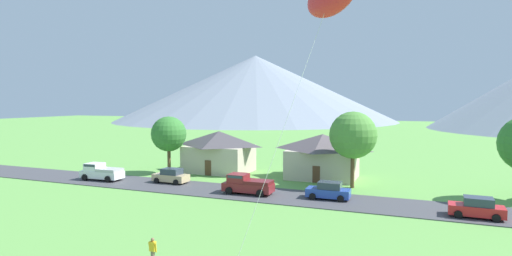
{
  "coord_description": "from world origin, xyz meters",
  "views": [
    {
      "loc": [
        10.11,
        -8.05,
        9.65
      ],
      "look_at": [
        0.12,
        16.95,
        7.86
      ],
      "focal_mm": 28.69,
      "sensor_mm": 36.0,
      "label": 1
    }
  ],
  "objects_px": {
    "house_left_center": "(219,151)",
    "pickup_truck_maroon_east_side": "(247,184)",
    "tree_left_of_center": "(169,134)",
    "parked_car_red_mid_west": "(477,208)",
    "pickup_truck_white_west_side": "(101,172)",
    "parked_car_blue_west_end": "(329,191)",
    "parked_car_tan_mid_east": "(171,176)",
    "house_leftmost": "(322,155)",
    "tree_right_of_center": "(353,135)",
    "watcher_person": "(153,251)"
  },
  "relations": [
    {
      "from": "pickup_truck_white_west_side",
      "to": "parked_car_red_mid_west",
      "type": "bearing_deg",
      "value": -1.64
    },
    {
      "from": "pickup_truck_white_west_side",
      "to": "house_left_center",
      "type": "bearing_deg",
      "value": 45.77
    },
    {
      "from": "tree_right_of_center",
      "to": "parked_car_tan_mid_east",
      "type": "height_order",
      "value": "tree_right_of_center"
    },
    {
      "from": "tree_right_of_center",
      "to": "house_leftmost",
      "type": "bearing_deg",
      "value": 134.49
    },
    {
      "from": "pickup_truck_maroon_east_side",
      "to": "watcher_person",
      "type": "height_order",
      "value": "pickup_truck_maroon_east_side"
    },
    {
      "from": "parked_car_tan_mid_east",
      "to": "pickup_truck_white_west_side",
      "type": "distance_m",
      "value": 9.04
    },
    {
      "from": "parked_car_red_mid_west",
      "to": "tree_left_of_center",
      "type": "bearing_deg",
      "value": 166.92
    },
    {
      "from": "tree_left_of_center",
      "to": "pickup_truck_white_west_side",
      "type": "distance_m",
      "value": 9.62
    },
    {
      "from": "tree_left_of_center",
      "to": "parked_car_red_mid_west",
      "type": "xyz_separation_m",
      "value": [
        35.24,
        -8.19,
        -4.4
      ]
    },
    {
      "from": "tree_left_of_center",
      "to": "parked_car_red_mid_west",
      "type": "height_order",
      "value": "tree_left_of_center"
    },
    {
      "from": "house_left_center",
      "to": "pickup_truck_white_west_side",
      "type": "xyz_separation_m",
      "value": [
        -10.52,
        -10.81,
        -1.81
      ]
    },
    {
      "from": "tree_left_of_center",
      "to": "pickup_truck_maroon_east_side",
      "type": "xyz_separation_m",
      "value": [
        14.28,
        -7.21,
        -4.21
      ]
    },
    {
      "from": "parked_car_blue_west_end",
      "to": "watcher_person",
      "type": "bearing_deg",
      "value": -107.48
    },
    {
      "from": "house_leftmost",
      "to": "pickup_truck_white_west_side",
      "type": "xyz_separation_m",
      "value": [
        -24.6,
        -11.51,
        -1.8
      ]
    },
    {
      "from": "pickup_truck_white_west_side",
      "to": "pickup_truck_maroon_east_side",
      "type": "height_order",
      "value": "same"
    },
    {
      "from": "tree_left_of_center",
      "to": "parked_car_blue_west_end",
      "type": "xyz_separation_m",
      "value": [
        22.61,
        -6.37,
        -4.4
      ]
    },
    {
      "from": "pickup_truck_maroon_east_side",
      "to": "parked_car_tan_mid_east",
      "type": "bearing_deg",
      "value": 170.02
    },
    {
      "from": "house_leftmost",
      "to": "parked_car_tan_mid_east",
      "type": "bearing_deg",
      "value": -147.91
    },
    {
      "from": "house_leftmost",
      "to": "parked_car_red_mid_west",
      "type": "xyz_separation_m",
      "value": [
        15.67,
        -12.66,
        -1.99
      ]
    },
    {
      "from": "house_left_center",
      "to": "parked_car_red_mid_west",
      "type": "relative_size",
      "value": 2.13
    },
    {
      "from": "parked_car_red_mid_west",
      "to": "pickup_truck_white_west_side",
      "type": "relative_size",
      "value": 0.81
    },
    {
      "from": "parked_car_red_mid_west",
      "to": "watcher_person",
      "type": "bearing_deg",
      "value": -136.36
    },
    {
      "from": "house_leftmost",
      "to": "pickup_truck_maroon_east_side",
      "type": "relative_size",
      "value": 1.7
    },
    {
      "from": "tree_right_of_center",
      "to": "house_left_center",
      "type": "bearing_deg",
      "value": 168.52
    },
    {
      "from": "pickup_truck_white_west_side",
      "to": "watcher_person",
      "type": "bearing_deg",
      "value": -41.82
    },
    {
      "from": "house_leftmost",
      "to": "parked_car_blue_west_end",
      "type": "relative_size",
      "value": 2.09
    },
    {
      "from": "parked_car_red_mid_west",
      "to": "watcher_person",
      "type": "xyz_separation_m",
      "value": [
        -18.86,
        -17.99,
        0.01
      ]
    },
    {
      "from": "house_left_center",
      "to": "pickup_truck_maroon_east_side",
      "type": "height_order",
      "value": "house_left_center"
    },
    {
      "from": "tree_right_of_center",
      "to": "parked_car_red_mid_west",
      "type": "bearing_deg",
      "value": -36.02
    },
    {
      "from": "house_leftmost",
      "to": "parked_car_tan_mid_east",
      "type": "distance_m",
      "value": 18.65
    },
    {
      "from": "parked_car_tan_mid_east",
      "to": "watcher_person",
      "type": "xyz_separation_m",
      "value": [
        12.52,
        -20.8,
        0.01
      ]
    },
    {
      "from": "house_leftmost",
      "to": "pickup_truck_white_west_side",
      "type": "relative_size",
      "value": 1.69
    },
    {
      "from": "parked_car_blue_west_end",
      "to": "parked_car_red_mid_west",
      "type": "xyz_separation_m",
      "value": [
        12.62,
        -1.82,
        0.0
      ]
    },
    {
      "from": "parked_car_tan_mid_east",
      "to": "watcher_person",
      "type": "height_order",
      "value": "parked_car_tan_mid_east"
    },
    {
      "from": "parked_car_red_mid_west",
      "to": "parked_car_tan_mid_east",
      "type": "bearing_deg",
      "value": 174.88
    },
    {
      "from": "house_left_center",
      "to": "pickup_truck_maroon_east_side",
      "type": "bearing_deg",
      "value": -51.34
    },
    {
      "from": "tree_left_of_center",
      "to": "pickup_truck_white_west_side",
      "type": "relative_size",
      "value": 1.45
    },
    {
      "from": "parked_car_tan_mid_east",
      "to": "pickup_truck_maroon_east_side",
      "type": "height_order",
      "value": "pickup_truck_maroon_east_side"
    },
    {
      "from": "tree_left_of_center",
      "to": "parked_car_tan_mid_east",
      "type": "distance_m",
      "value": 7.95
    },
    {
      "from": "tree_right_of_center",
      "to": "watcher_person",
      "type": "bearing_deg",
      "value": -106.09
    },
    {
      "from": "house_left_center",
      "to": "pickup_truck_white_west_side",
      "type": "height_order",
      "value": "house_left_center"
    },
    {
      "from": "house_leftmost",
      "to": "parked_car_red_mid_west",
      "type": "bearing_deg",
      "value": -38.94
    },
    {
      "from": "parked_car_tan_mid_east",
      "to": "parked_car_blue_west_end",
      "type": "bearing_deg",
      "value": -3.03
    },
    {
      "from": "parked_car_tan_mid_east",
      "to": "house_left_center",
      "type": "bearing_deg",
      "value": 79.86
    },
    {
      "from": "house_leftmost",
      "to": "pickup_truck_maroon_east_side",
      "type": "bearing_deg",
      "value": -114.34
    },
    {
      "from": "house_leftmost",
      "to": "parked_car_red_mid_west",
      "type": "height_order",
      "value": "house_leftmost"
    },
    {
      "from": "parked_car_blue_west_end",
      "to": "parked_car_tan_mid_east",
      "type": "relative_size",
      "value": 0.99
    },
    {
      "from": "house_left_center",
      "to": "parked_car_red_mid_west",
      "type": "bearing_deg",
      "value": -21.91
    },
    {
      "from": "pickup_truck_maroon_east_side",
      "to": "parked_car_blue_west_end",
      "type": "bearing_deg",
      "value": 5.77
    },
    {
      "from": "pickup_truck_white_west_side",
      "to": "parked_car_blue_west_end",
      "type": "bearing_deg",
      "value": 1.38
    }
  ]
}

